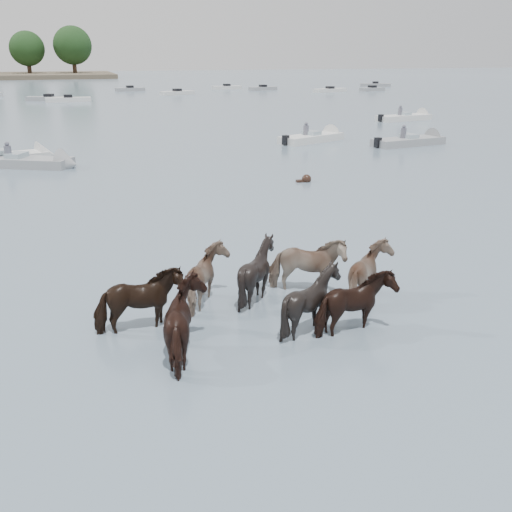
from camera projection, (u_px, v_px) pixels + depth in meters
name	position (u px, v px, depth m)	size (l,w,h in m)	color
ground	(285.00, 367.00, 11.06)	(400.00, 400.00, 0.00)	slate
pony_herd	(267.00, 291.00, 13.00)	(7.36, 4.12, 1.65)	black
swimming_pony	(306.00, 180.00, 26.97)	(0.72, 0.44, 0.44)	black
motorboat_a	(15.00, 157.00, 31.96)	(5.61, 3.06, 1.92)	silver
motorboat_b	(32.00, 163.00, 30.44)	(6.20, 4.26, 1.92)	gray
motorboat_c	(319.00, 137.00, 39.61)	(5.54, 3.67, 1.92)	silver
motorboat_d	(417.00, 141.00, 37.98)	(5.69, 2.49, 1.92)	gray
motorboat_e	(410.00, 117.00, 51.94)	(5.96, 2.68, 1.92)	silver
distant_flotilla	(81.00, 93.00, 82.20)	(103.88, 29.69, 0.93)	gray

